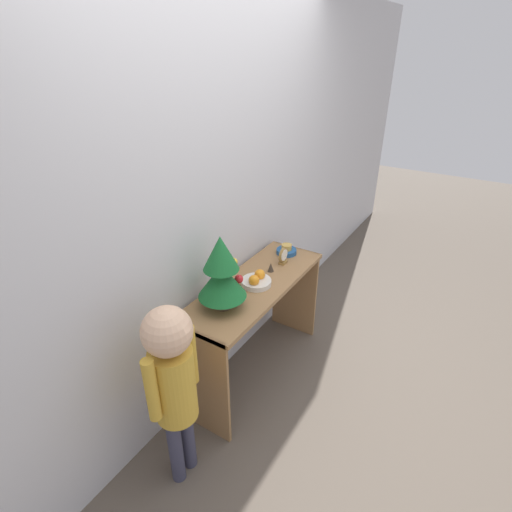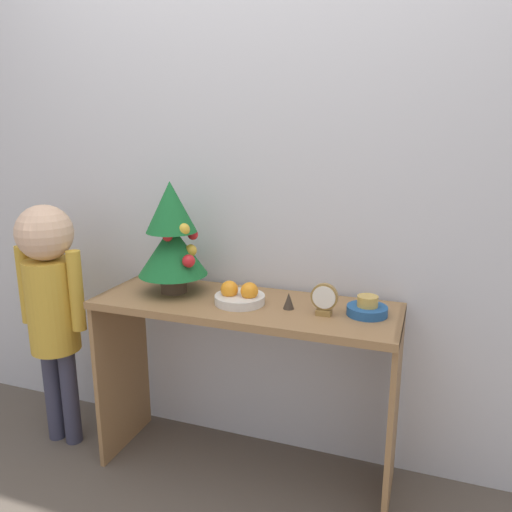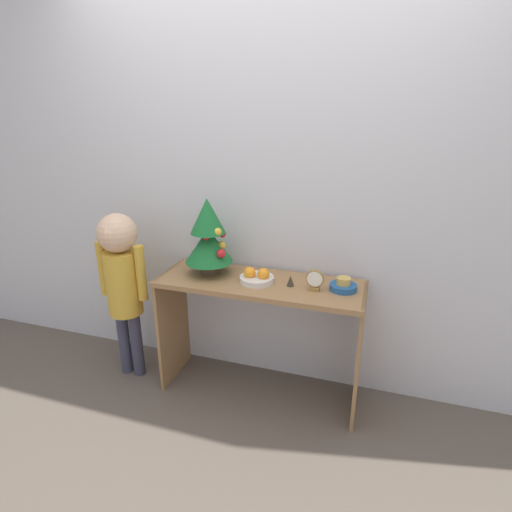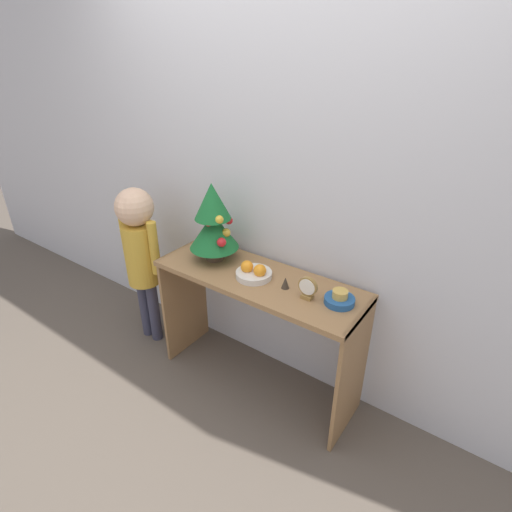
{
  "view_description": "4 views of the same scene",
  "coord_description": "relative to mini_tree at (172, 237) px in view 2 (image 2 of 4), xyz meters",
  "views": [
    {
      "loc": [
        -1.86,
        -0.96,
        2.13
      ],
      "look_at": [
        -0.01,
        0.2,
        0.96
      ],
      "focal_mm": 28.0,
      "sensor_mm": 36.0,
      "label": 1
    },
    {
      "loc": [
        0.66,
        -1.51,
        1.41
      ],
      "look_at": [
        0.05,
        0.2,
        0.95
      ],
      "focal_mm": 35.0,
      "sensor_mm": 36.0,
      "label": 2
    },
    {
      "loc": [
        0.61,
        -1.8,
        1.66
      ],
      "look_at": [
        -0.03,
        0.22,
        0.9
      ],
      "focal_mm": 28.0,
      "sensor_mm": 36.0,
      "label": 3
    },
    {
      "loc": [
        1.07,
        -1.31,
        1.85
      ],
      "look_at": [
        0.01,
        0.18,
        0.89
      ],
      "focal_mm": 28.0,
      "sensor_mm": 36.0,
      "label": 4
    }
  ],
  "objects": [
    {
      "name": "mini_tree",
      "position": [
        0.0,
        0.0,
        0.0
      ],
      "size": [
        0.28,
        0.28,
        0.46
      ],
      "color": "#4C3828",
      "rests_on": "console_table"
    },
    {
      "name": "console_table",
      "position": [
        0.32,
        -0.02,
        -0.41
      ],
      "size": [
        1.19,
        0.41,
        0.75
      ],
      "color": "olive",
      "rests_on": "ground_plane"
    },
    {
      "name": "fruit_bowl",
      "position": [
        0.31,
        -0.04,
        -0.2
      ],
      "size": [
        0.19,
        0.19,
        0.09
      ],
      "color": "silver",
      "rests_on": "console_table"
    },
    {
      "name": "ground_plane",
      "position": [
        0.32,
        -0.23,
        -0.99
      ],
      "size": [
        12.0,
        12.0,
        0.0
      ],
      "primitive_type": "plane",
      "color": "brown"
    },
    {
      "name": "back_wall",
      "position": [
        0.32,
        0.23,
        0.26
      ],
      "size": [
        7.0,
        0.05,
        2.5
      ],
      "primitive_type": "cube",
      "color": "silver",
      "rests_on": "ground_plane"
    },
    {
      "name": "desk_clock",
      "position": [
        0.64,
        -0.05,
        -0.18
      ],
      "size": [
        0.1,
        0.04,
        0.12
      ],
      "color": "olive",
      "rests_on": "console_table"
    },
    {
      "name": "figurine",
      "position": [
        0.5,
        -0.03,
        -0.2
      ],
      "size": [
        0.04,
        0.04,
        0.06
      ],
      "color": "#382D23",
      "rests_on": "console_table"
    },
    {
      "name": "singing_bowl",
      "position": [
        0.79,
        -0.0,
        -0.21
      ],
      "size": [
        0.15,
        0.15,
        0.07
      ],
      "color": "#235189",
      "rests_on": "console_table"
    },
    {
      "name": "child_figure",
      "position": [
        -0.55,
        -0.1,
        -0.27
      ],
      "size": [
        0.33,
        0.24,
        1.1
      ],
      "color": "#38384C",
      "rests_on": "ground_plane"
    }
  ]
}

